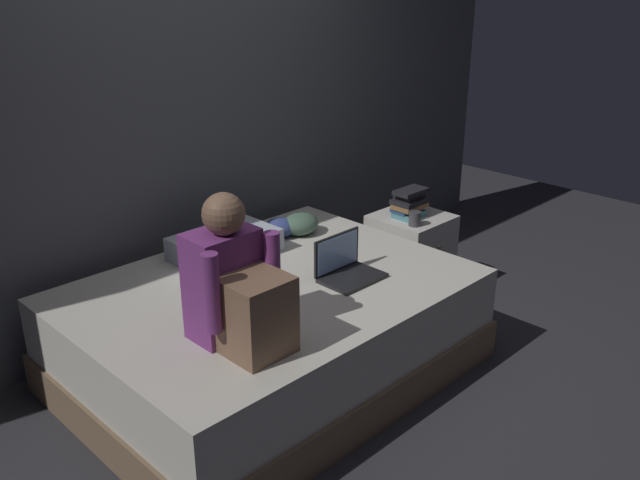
{
  "coord_description": "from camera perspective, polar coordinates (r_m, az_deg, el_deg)",
  "views": [
    {
      "loc": [
        -2.23,
        -2.1,
        2.03
      ],
      "look_at": [
        -0.03,
        0.1,
        0.77
      ],
      "focal_mm": 38.3,
      "sensor_mm": 36.0,
      "label": 1
    }
  ],
  "objects": [
    {
      "name": "pillow",
      "position": [
        3.82,
        -7.94,
        -0.38
      ],
      "size": [
        0.56,
        0.36,
        0.13
      ],
      "primitive_type": "cube",
      "color": "silver",
      "rests_on": "bed"
    },
    {
      "name": "person_sitting",
      "position": [
        2.88,
        -7.02,
        -4.01
      ],
      "size": [
        0.39,
        0.44,
        0.66
      ],
      "color": "#75337A",
      "rests_on": "bed"
    },
    {
      "name": "laptop",
      "position": [
        3.53,
        2.19,
        -2.31
      ],
      "size": [
        0.32,
        0.23,
        0.22
      ],
      "color": "black",
      "rests_on": "bed"
    },
    {
      "name": "book_stack",
      "position": [
        4.37,
        7.46,
        3.08
      ],
      "size": [
        0.22,
        0.16,
        0.19
      ],
      "color": "teal",
      "rests_on": "nightstand"
    },
    {
      "name": "wall_back",
      "position": [
        4.04,
        -11.0,
        11.9
      ],
      "size": [
        5.6,
        0.1,
        2.7
      ],
      "primitive_type": "cube",
      "color": "#4C4F54",
      "rests_on": "ground_plane"
    },
    {
      "name": "ground_plane",
      "position": [
        3.68,
        1.48,
        -11.56
      ],
      "size": [
        8.0,
        8.0,
        0.0
      ],
      "primitive_type": "plane",
      "color": "#2D2D33"
    },
    {
      "name": "mug",
      "position": [
        4.24,
        7.93,
        1.78
      ],
      "size": [
        0.08,
        0.08,
        0.09
      ],
      "primitive_type": "cylinder",
      "color": "#3D3D42",
      "rests_on": "nightstand"
    },
    {
      "name": "bed",
      "position": [
        3.61,
        -4.18,
        -7.48
      ],
      "size": [
        2.0,
        1.5,
        0.52
      ],
      "color": "#7A6047",
      "rests_on": "ground_plane"
    },
    {
      "name": "clothes_pile",
      "position": [
        4.08,
        -2.4,
        1.22
      ],
      "size": [
        0.34,
        0.24,
        0.13
      ],
      "color": "#4C6B56",
      "rests_on": "bed"
    },
    {
      "name": "nightstand",
      "position": [
        4.52,
        7.53,
        -1.17
      ],
      "size": [
        0.44,
        0.46,
        0.54
      ],
      "color": "beige",
      "rests_on": "ground_plane"
    }
  ]
}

